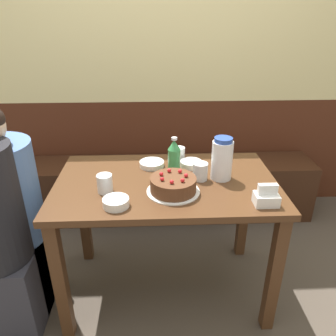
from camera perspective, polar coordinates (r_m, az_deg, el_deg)
ground_plane at (r=2.18m, az=-0.27°, el=-19.91°), size 12.00×12.00×0.00m
back_wall at (r=2.59m, az=-1.32°, el=18.85°), size 4.80×0.04×2.50m
bench_seat at (r=2.70m, az=-0.99°, el=-3.64°), size 2.42×0.38×0.47m
dining_table at (r=1.78m, az=-0.31°, el=-5.53°), size 1.16×0.70×0.75m
birthday_cake at (r=1.61m, az=0.91°, el=-2.96°), size 0.26×0.26×0.10m
water_pitcher at (r=1.73m, az=9.38°, el=1.57°), size 0.11×0.11×0.23m
soju_bottle at (r=1.77m, az=1.06°, el=2.00°), size 0.07×0.07×0.21m
napkin_holder at (r=1.57m, az=16.76°, el=-4.89°), size 0.11×0.08×0.11m
bowl_soup_white at (r=1.88m, az=4.03°, el=0.74°), size 0.12×0.12×0.03m
bowl_rice_small at (r=1.52m, az=-9.05°, el=-5.94°), size 0.12×0.12×0.04m
bowl_side_dish at (r=1.88m, az=-2.83°, el=0.72°), size 0.14×0.14×0.03m
glass_water_tall at (r=1.95m, az=1.95°, el=2.46°), size 0.07×0.07×0.08m
glass_tumbler_short at (r=1.73m, az=5.62°, el=-0.58°), size 0.08×0.08×0.09m
glass_shot_small at (r=1.63m, az=-10.94°, el=-2.67°), size 0.08×0.08×0.09m
person_teal_shirt at (r=1.93m, az=-26.28°, el=-7.55°), size 0.38×0.38×1.18m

